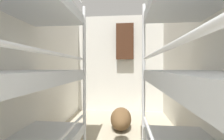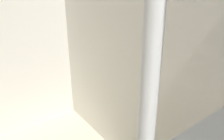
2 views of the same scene
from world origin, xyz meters
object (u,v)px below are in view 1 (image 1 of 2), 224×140
at_px(bunk_stack_right_near, 218,80).
at_px(hanging_coat, 125,42).
at_px(bunk_stack_left_near, 0,78).
at_px(duffel_bag, 121,118).

relative_size(bunk_stack_right_near, hanging_coat, 2.23).
bearing_deg(bunk_stack_left_near, duffel_bag, 65.40).
bearing_deg(duffel_bag, hanging_coat, 86.65).
relative_size(bunk_stack_left_near, duffel_bag, 3.15).
height_order(bunk_stack_left_near, duffel_bag, bunk_stack_left_near).
xyz_separation_m(duffel_bag, hanging_coat, (0.06, 1.01, 1.62)).
xyz_separation_m(bunk_stack_left_near, hanging_coat, (0.88, 2.80, 0.74)).
height_order(duffel_bag, hanging_coat, hanging_coat).
xyz_separation_m(bunk_stack_left_near, duffel_bag, (0.82, 1.79, -0.88)).
xyz_separation_m(bunk_stack_right_near, duffel_bag, (-0.67, 1.79, -0.88)).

